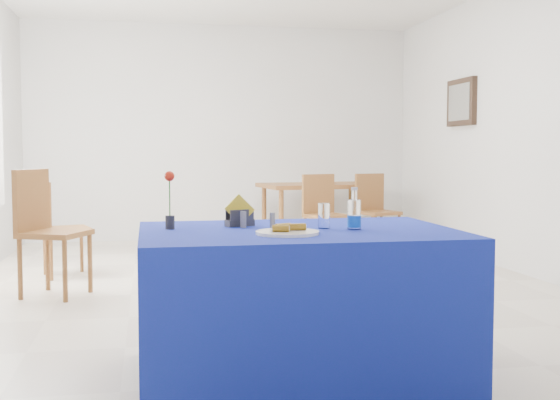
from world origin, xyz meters
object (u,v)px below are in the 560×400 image
(water_bottle, at_px, (354,215))
(chair_bg_left, at_px, (323,209))
(blue_table, at_px, (298,303))
(chair_win_b, at_px, (57,222))
(chair_bg_right, at_px, (374,206))
(chair_win_a, at_px, (44,223))
(plate, at_px, (287,233))
(oak_table, at_px, (318,190))

(water_bottle, distance_m, chair_bg_left, 4.17)
(blue_table, xyz_separation_m, chair_win_b, (-1.58, 3.20, 0.13))
(water_bottle, height_order, chair_bg_right, water_bottle)
(chair_win_a, height_order, chair_win_b, chair_win_a)
(chair_bg_right, height_order, chair_win_b, chair_bg_right)
(plate, xyz_separation_m, oak_table, (1.43, 5.22, -0.09))
(plate, xyz_separation_m, chair_bg_left, (1.25, 4.23, -0.25))
(blue_table, relative_size, chair_bg_left, 1.77)
(water_bottle, bearing_deg, plate, -157.89)
(blue_table, distance_m, chair_win_b, 3.57)
(blue_table, distance_m, chair_bg_right, 4.76)
(oak_table, height_order, chair_win_b, chair_win_b)
(chair_bg_left, relative_size, chair_win_a, 0.89)
(water_bottle, relative_size, chair_win_b, 0.24)
(plate, height_order, chair_bg_right, chair_bg_right)
(chair_win_b, bearing_deg, chair_bg_right, -87.78)
(chair_win_a, bearing_deg, chair_bg_left, -34.07)
(water_bottle, relative_size, chair_win_a, 0.21)
(plate, relative_size, blue_table, 0.19)
(blue_table, xyz_separation_m, chair_bg_right, (1.86, 4.38, 0.14))
(oak_table, xyz_separation_m, chair_win_b, (-2.92, -1.82, -0.17))
(chair_bg_left, bearing_deg, chair_win_a, -165.53)
(chair_win_a, bearing_deg, chair_bg_right, -35.25)
(chair_bg_right, xyz_separation_m, chair_win_b, (-3.44, -1.18, -0.01))
(blue_table, bearing_deg, chair_win_b, 116.23)
(oak_table, distance_m, chair_win_b, 3.44)
(water_bottle, bearing_deg, chair_bg_left, 77.99)
(plate, xyz_separation_m, chair_bg_right, (1.96, 4.57, -0.25))
(plate, relative_size, water_bottle, 1.43)
(blue_table, distance_m, chair_bg_left, 4.20)
(oak_table, bearing_deg, water_bottle, -101.77)
(chair_bg_left, height_order, chair_win_a, chair_win_a)
(water_bottle, distance_m, chair_win_b, 3.75)
(water_bottle, relative_size, oak_table, 0.14)
(blue_table, bearing_deg, chair_bg_left, 74.07)
(water_bottle, bearing_deg, chair_bg_right, 70.35)
(blue_table, bearing_deg, oak_table, 75.08)
(plate, bearing_deg, chair_win_a, 120.18)
(chair_win_a, bearing_deg, chair_win_b, 24.59)
(plate, height_order, water_bottle, water_bottle)
(blue_table, bearing_deg, plate, -116.65)
(chair_bg_left, height_order, chair_win_b, chair_bg_left)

